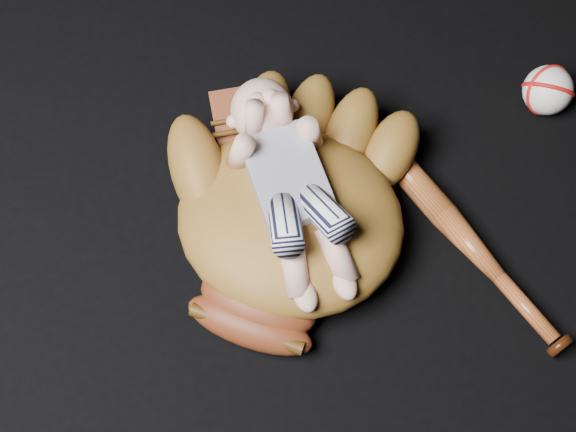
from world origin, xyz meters
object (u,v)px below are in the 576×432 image
Objects in this scene: newborn_baby at (293,191)px; baseball_bat at (456,228)px; baseball_glove at (290,214)px; baseball at (548,90)px.

baseball_bat is (0.24, -0.02, -0.10)m from newborn_baby.
newborn_baby is (0.00, 0.01, 0.05)m from baseball_glove.
baseball_glove is 0.25m from baseball_bat.
baseball is (0.43, 0.20, -0.08)m from newborn_baby.
baseball_bat is 5.80× the size of baseball.
baseball_bat is at bearing -19.43° from newborn_baby.
baseball_glove is at bearing -154.16° from baseball.
baseball_glove reaches higher than baseball_bat.
baseball_glove is 1.34× the size of newborn_baby.
baseball_bat is at bearing -129.48° from baseball.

